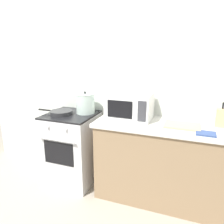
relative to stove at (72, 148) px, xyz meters
The scene contains 11 objects.
ground_plane 0.83m from the stove, 59.70° to the right, with size 10.00×10.00×0.00m, color #9E9384.
back_wall 1.09m from the stove, 29.72° to the left, with size 4.40×0.10×2.50m, color silver.
lower_cabinet_right 1.25m from the stove, ahead, with size 1.64×0.56×0.88m, color #8C7051.
countertop_right 1.33m from the stove, ahead, with size 1.70×0.60×0.04m, color beige.
stove is the anchor object (origin of this frame).
stock_pot 0.62m from the stove, 35.41° to the left, with size 0.32×0.24×0.28m.
frying_pan 0.50m from the stove, 150.14° to the right, with size 0.47×0.27×0.05m.
microwave 0.96m from the stove, ahead, with size 0.50×0.37×0.30m.
cutting_board 1.42m from the stove, ahead, with size 0.36×0.26×0.02m, color tan.
knife_block 1.82m from the stove, ahead, with size 0.13×0.10×0.28m.
oven_mitt 1.64m from the stove, ahead, with size 0.18×0.14×0.02m, color #33477A.
Camera 1 is at (1.07, -1.70, 1.68)m, focal length 35.53 mm.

